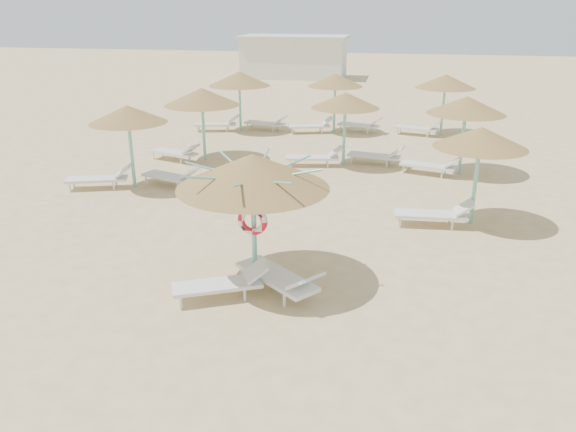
# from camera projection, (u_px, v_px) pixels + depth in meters

# --- Properties ---
(ground) EXTENTS (120.00, 120.00, 0.00)m
(ground) POSITION_uv_depth(u_px,v_px,m) (268.00, 280.00, 12.14)
(ground) COLOR #D8B984
(ground) RESTS_ON ground
(main_palapa) EXTENTS (3.14, 3.14, 2.81)m
(main_palapa) POSITION_uv_depth(u_px,v_px,m) (253.00, 172.00, 11.28)
(main_palapa) COLOR #6FC1B4
(main_palapa) RESTS_ON ground
(lounger_main_a) EXTENTS (1.98, 1.35, 0.70)m
(lounger_main_a) POSITION_uv_depth(u_px,v_px,m) (224.00, 283.00, 11.31)
(lounger_main_a) COLOR silver
(lounger_main_a) RESTS_ON ground
(lounger_main_b) EXTENTS (2.09, 1.87, 0.79)m
(lounger_main_b) POSITION_uv_depth(u_px,v_px,m) (281.00, 277.00, 11.44)
(lounger_main_b) COLOR silver
(lounger_main_b) RESTS_ON ground
(palapa_field) EXTENTS (18.93, 13.88, 2.72)m
(palapa_field) POSITION_uv_depth(u_px,v_px,m) (354.00, 101.00, 20.31)
(palapa_field) COLOR #6FC1B4
(palapa_field) RESTS_ON ground
(service_hut) EXTENTS (8.40, 4.40, 3.25)m
(service_hut) POSITION_uv_depth(u_px,v_px,m) (294.00, 57.00, 44.74)
(service_hut) COLOR silver
(service_hut) RESTS_ON ground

